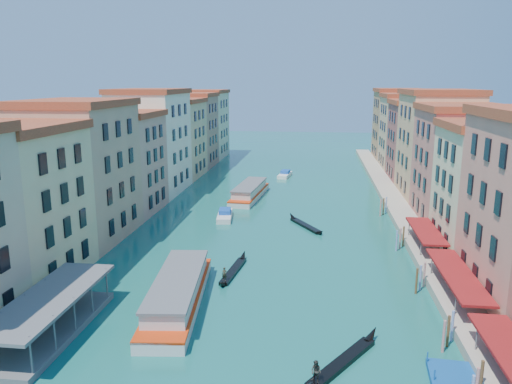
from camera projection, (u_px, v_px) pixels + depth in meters
The scene contains 14 objects.
left_bank_palazzos at pixel (141, 149), 95.48m from camera, with size 12.80×128.40×21.00m.
right_bank_palazzos at pixel (443, 154), 89.14m from camera, with size 12.80×128.40×21.00m.
quay at pixel (394, 203), 92.10m from camera, with size 4.00×140.00×1.00m, color #B1A18E.
restaurant_awnings at pixel (459, 276), 50.85m from camera, with size 3.20×44.55×3.12m.
vaporetto_stop at pixel (51, 319), 45.06m from camera, with size 5.40×16.40×3.65m.
mooring_poles_right at pixel (416, 270), 57.20m from camera, with size 1.44×54.24×3.20m.
mooring_poles_left at pixel (25, 319), 45.38m from camera, with size 0.24×8.24×3.20m.
vaporetto_near at pixel (178, 292), 51.07m from camera, with size 6.60×20.43×2.99m.
vaporetto_far at pixel (250, 191), 98.08m from camera, with size 5.87×18.75×2.74m.
gondola_fore at pixel (233, 270), 59.73m from camera, with size 2.13×11.03×2.20m.
gondola_right at pixel (341, 361), 40.03m from camera, with size 7.32×10.54×2.40m.
gondola_far at pixel (305, 225), 78.67m from camera, with size 6.34×10.13×1.59m.
motorboat_mid at pixel (225, 215), 83.34m from camera, with size 3.15×7.49×1.51m.
motorboat_far at pixel (285, 174), 119.70m from camera, with size 3.26×7.46×1.49m.
Camera 1 is at (7.46, -26.92, 22.45)m, focal length 35.00 mm.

